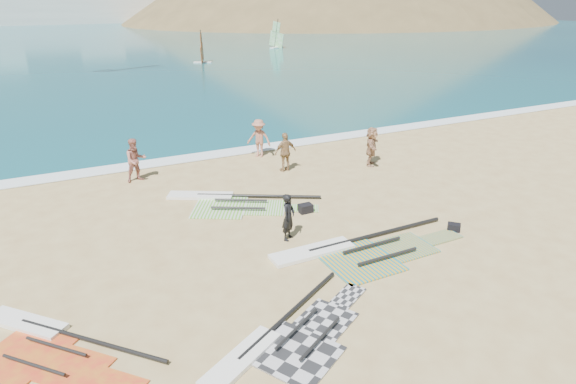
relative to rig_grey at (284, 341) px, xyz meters
name	(u,v)px	position (x,y,z in m)	size (l,w,h in m)	color
ground	(356,267)	(3.40, 2.09, -0.05)	(300.00, 300.00, 0.00)	tan
sea	(67,28)	(3.40, 134.09, -0.05)	(300.00, 240.00, 0.06)	#0C4055
surf_line	(220,154)	(3.40, 14.39, -0.05)	(300.00, 1.20, 0.04)	white
headland_main	(349,21)	(88.40, 132.09, -0.05)	(143.00, 143.00, 45.00)	olive
headland_minor	(413,18)	(123.40, 142.09, -0.05)	(70.00, 70.00, 28.00)	olive
rig_grey	(284,341)	(0.00, 0.00, 0.00)	(5.21, 3.63, 0.20)	#262729
rig_green	(229,202)	(1.67, 8.32, 0.00)	(5.55, 4.35, 0.20)	#55B61C
rig_orange	(357,250)	(3.95, 2.84, 0.00)	(6.51, 2.55, 0.21)	#F89E0F
rig_red	(44,344)	(-5.00, 2.38, 0.00)	(4.06, 4.61, 0.20)	red
gear_bag_near	(306,208)	(3.93, 6.20, 0.11)	(0.50, 0.36, 0.32)	black
gear_bag_far	(454,227)	(7.77, 2.58, 0.08)	(0.43, 0.30, 0.26)	black
person_wetsuit	(288,217)	(2.41, 4.58, 0.75)	(0.58, 0.38, 1.60)	black
beachgoer_left	(136,160)	(-1.04, 12.38, 0.90)	(0.92, 0.72, 1.90)	#A86559
beachgoer_mid	(259,138)	(5.07, 13.17, 0.90)	(1.23, 0.71, 1.90)	#A96A53
beachgoer_back	(285,152)	(5.30, 10.65, 0.86)	(1.06, 0.44, 1.81)	#977349
beachgoer_right	(372,146)	(9.32, 9.61, 0.87)	(1.71, 0.55, 1.85)	tan
windsurfer_centre	(202,53)	(13.49, 49.84, 1.12)	(2.18, 2.39, 3.85)	white
windsurfer_right	(276,40)	(29.16, 62.10, 1.23)	(2.48, 2.70, 4.39)	white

